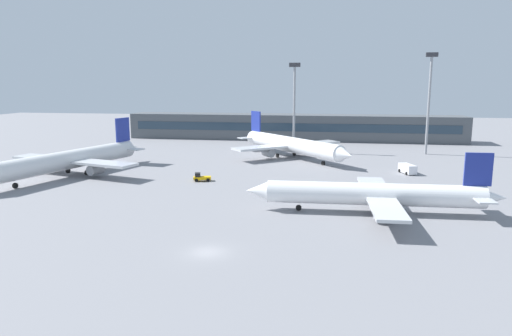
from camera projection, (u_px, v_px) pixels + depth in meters
The scene contains 9 objects.
ground_plane at pixel (260, 183), 94.14m from camera, with size 400.00×400.00×0.00m, color gray.
terminal_building at pixel (293, 127), 165.71m from camera, with size 117.94×12.13×9.00m.
airplane_near at pixel (372, 194), 71.54m from camera, with size 39.58×27.57×9.78m.
airplane_mid at pixel (68, 160), 100.19m from camera, with size 32.36×45.56×11.46m.
airplane_far at pixel (291, 145), 124.79m from camera, with size 34.29×37.83×11.68m.
baggage_tug_yellow at pixel (201, 177), 95.45m from camera, with size 3.88×2.61×1.75m.
service_van_white at pixel (407, 169), 103.46m from camera, with size 3.56×5.57×2.08m.
floodlight_tower_west at pixel (429, 97), 129.12m from camera, with size 3.20×0.80×28.27m.
floodlight_tower_east at pixel (294, 101), 134.11m from camera, with size 3.20×0.80×25.71m.
Camera 1 is at (14.43, -50.94, 19.86)m, focal length 32.49 mm.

